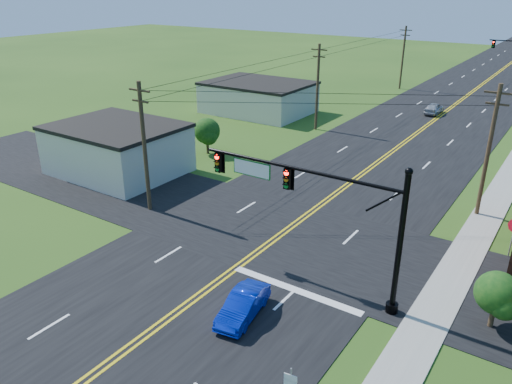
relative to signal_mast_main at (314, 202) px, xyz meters
The scene contains 14 objects.
ground 10.27m from the signal_mast_main, 118.47° to the right, with size 260.00×260.00×0.00m, color #244614.
road_main 42.49m from the signal_mast_main, 95.90° to the left, with size 16.00×220.00×0.04m, color black.
road_cross 7.56m from the signal_mast_main, 137.32° to the left, with size 70.00×10.00×0.04m, color black.
signal_mast_main is the anchor object (origin of this frame).
cream_bldg_near 22.33m from the signal_mast_main, 164.29° to the left, with size 10.20×8.20×4.10m.
cream_bldg_far 38.12m from the signal_mast_main, 127.88° to the left, with size 12.20×9.20×3.70m.
utility_pole_left_a 13.98m from the signal_mast_main, behind, with size 1.80×0.28×9.00m.
utility_pole_left_b 30.34m from the signal_mast_main, 117.14° to the left, with size 1.80×0.28×9.00m.
utility_pole_left_c 55.74m from the signal_mast_main, 104.37° to the left, with size 1.80×0.28×9.00m.
utility_pole_right_a 15.03m from the signal_mast_main, 68.69° to the left, with size 1.80×0.28×9.00m.
shrub_corner 9.26m from the signal_mast_main, ahead, with size 2.00×2.00×2.86m.
tree_left 23.22m from the signal_mast_main, 142.64° to the left, with size 2.40×2.40×3.37m.
blue_car 6.11m from the signal_mast_main, 106.85° to the right, with size 1.31×3.76×1.24m, color #0821B6.
distant_car 41.50m from the signal_mast_main, 97.12° to the left, with size 1.59×3.94×1.34m, color #AAAAAE.
Camera 1 is at (14.54, -12.31, 14.82)m, focal length 35.00 mm.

